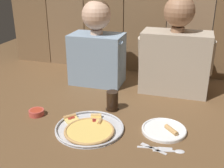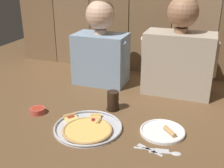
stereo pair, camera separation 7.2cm
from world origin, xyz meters
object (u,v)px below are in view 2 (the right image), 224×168
object	(u,v)px
pizza_tray	(88,128)
dinner_plate	(163,131)
diner_left	(101,46)
diner_right	(179,52)
dipping_bowl	(38,110)
drinking_glass	(113,101)

from	to	relation	value
pizza_tray	dinner_plate	distance (m)	0.37
diner_left	diner_right	distance (m)	0.52
dipping_bowl	diner_left	world-z (taller)	diner_left
dinner_plate	diner_right	bearing A→B (deg)	91.15
pizza_tray	diner_right	xyz separation A→B (m)	(0.34, 0.61, 0.26)
dinner_plate	diner_right	xyz separation A→B (m)	(-0.01, 0.51, 0.26)
dinner_plate	diner_left	distance (m)	0.78
drinking_glass	dipping_bowl	size ratio (longest dim) A/B	1.34
pizza_tray	drinking_glass	bearing A→B (deg)	79.73
dinner_plate	diner_left	world-z (taller)	diner_left
dinner_plate	diner_right	world-z (taller)	diner_right
dipping_bowl	diner_right	distance (m)	0.90
dinner_plate	dipping_bowl	xyz separation A→B (m)	(-0.69, -0.03, 0.01)
dinner_plate	drinking_glass	xyz separation A→B (m)	(-0.31, 0.15, 0.04)
dinner_plate	dipping_bowl	distance (m)	0.69
pizza_tray	diner_left	distance (m)	0.68
dinner_plate	drinking_glass	size ratio (longest dim) A/B	1.99
dipping_bowl	diner_right	xyz separation A→B (m)	(0.68, 0.55, 0.25)
pizza_tray	dipping_bowl	world-z (taller)	dipping_bowl
dinner_plate	dipping_bowl	size ratio (longest dim) A/B	2.67
drinking_glass	dipping_bowl	xyz separation A→B (m)	(-0.38, -0.18, -0.04)
diner_right	pizza_tray	bearing A→B (deg)	-119.52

